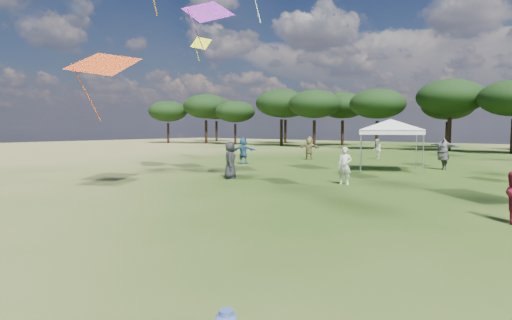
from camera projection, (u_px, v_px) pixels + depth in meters
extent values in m
cylinder|color=black|center=(168.00, 133.00, 66.93)|extent=(0.35, 0.35, 3.09)
ellipsoid|color=black|center=(168.00, 111.00, 66.67)|extent=(6.01, 6.01, 3.24)
cylinder|color=black|center=(206.00, 132.00, 64.66)|extent=(0.40, 0.40, 3.51)
ellipsoid|color=black|center=(206.00, 106.00, 64.36)|extent=(6.82, 6.82, 3.68)
cylinder|color=black|center=(235.00, 134.00, 61.06)|extent=(0.33, 0.33, 2.92)
ellipsoid|color=black|center=(235.00, 112.00, 60.81)|extent=(5.67, 5.67, 3.06)
cylinder|color=black|center=(281.00, 133.00, 56.30)|extent=(0.40, 0.40, 3.49)
ellipsoid|color=black|center=(281.00, 103.00, 56.01)|extent=(6.79, 6.79, 3.66)
cylinder|color=black|center=(314.00, 134.00, 52.91)|extent=(0.38, 0.38, 3.32)
ellipsoid|color=black|center=(314.00, 104.00, 52.63)|extent=(6.44, 6.44, 3.47)
cylinder|color=black|center=(377.00, 135.00, 47.16)|extent=(0.36, 0.36, 3.14)
ellipsoid|color=black|center=(378.00, 104.00, 46.89)|extent=(6.11, 6.11, 3.29)
cylinder|color=black|center=(449.00, 134.00, 43.92)|extent=(0.40, 0.40, 3.46)
ellipsoid|color=black|center=(450.00, 97.00, 43.63)|extent=(6.73, 6.73, 3.63)
cylinder|color=black|center=(217.00, 131.00, 75.24)|extent=(0.41, 0.41, 3.56)
ellipsoid|color=black|center=(216.00, 109.00, 74.94)|extent=(6.92, 6.92, 3.73)
cylinder|color=black|center=(285.00, 131.00, 65.88)|extent=(0.41, 0.41, 3.62)
ellipsoid|color=black|center=(285.00, 105.00, 65.57)|extent=(7.03, 7.03, 3.79)
cylinder|color=black|center=(342.00, 133.00, 57.71)|extent=(0.39, 0.39, 3.37)
ellipsoid|color=black|center=(343.00, 105.00, 57.43)|extent=(6.54, 6.54, 3.53)
cylinder|color=black|center=(447.00, 135.00, 51.12)|extent=(0.36, 0.36, 3.11)
ellipsoid|color=black|center=(448.00, 106.00, 50.86)|extent=(6.05, 6.05, 3.26)
cylinder|color=gray|center=(360.00, 152.00, 22.84)|extent=(0.06, 0.06, 2.23)
cylinder|color=gray|center=(423.00, 153.00, 22.06)|extent=(0.06, 0.06, 2.23)
cylinder|color=gray|center=(361.00, 149.00, 25.88)|extent=(0.06, 0.06, 2.23)
cylinder|color=gray|center=(416.00, 150.00, 25.10)|extent=(0.06, 0.06, 2.23)
cube|color=silver|center=(390.00, 132.00, 23.89)|extent=(4.37, 4.37, 0.25)
pyramid|color=silver|center=(390.00, 119.00, 23.83)|extent=(6.16, 6.16, 0.60)
sphere|color=#E0B293|center=(226.00, 319.00, 4.56)|extent=(0.14, 0.14, 0.14)
cone|color=#5772CB|center=(226.00, 316.00, 4.55)|extent=(0.24, 0.24, 0.02)
cylinder|color=#5772CB|center=(226.00, 313.00, 4.55)|extent=(0.16, 0.16, 0.06)
imported|color=silver|center=(377.00, 149.00, 32.69)|extent=(0.81, 0.91, 1.56)
imported|color=#2A5A7F|center=(243.00, 151.00, 28.45)|extent=(1.70, 1.10, 1.76)
imported|color=#48484C|center=(443.00, 154.00, 24.54)|extent=(2.20, 1.73, 1.82)
imported|color=#2C2D31|center=(230.00, 160.00, 20.30)|extent=(0.94, 1.03, 1.76)
imported|color=beige|center=(345.00, 166.00, 18.20)|extent=(0.67, 0.52, 1.61)
imported|color=olive|center=(309.00, 148.00, 32.09)|extent=(1.72, 1.03, 1.77)
plane|color=#D34818|center=(105.00, 64.00, 16.61)|extent=(3.26, 3.40, 1.37)
plane|color=purple|center=(207.00, 12.00, 20.01)|extent=(2.91, 2.52, 1.80)
plane|color=yellow|center=(201.00, 43.00, 29.71)|extent=(1.57, 1.72, 1.20)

